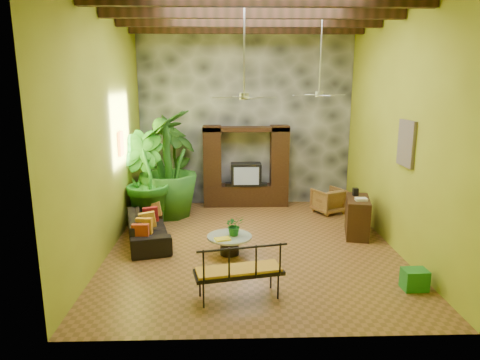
{
  "coord_description": "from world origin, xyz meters",
  "views": [
    {
      "loc": [
        -0.54,
        -8.77,
        3.44
      ],
      "look_at": [
        -0.26,
        0.2,
        1.41
      ],
      "focal_mm": 32.0,
      "sensor_mm": 36.0,
      "label": 1
    }
  ],
  "objects_px": {
    "ceiling_fan_front": "(244,86)",
    "sofa": "(148,228)",
    "tall_plant_b": "(144,179)",
    "side_console": "(357,217)",
    "iron_bench": "(239,269)",
    "tall_plant_a": "(175,161)",
    "tall_plant_c": "(167,164)",
    "wicker_armchair": "(328,200)",
    "coffee_table": "(230,242)",
    "ceiling_fan_back": "(320,85)",
    "green_bin": "(415,279)",
    "entertainment_center": "(246,172)"
  },
  "relations": [
    {
      "from": "tall_plant_b",
      "to": "side_console",
      "type": "bearing_deg",
      "value": -10.46
    },
    {
      "from": "ceiling_fan_back",
      "to": "sofa",
      "type": "height_order",
      "value": "ceiling_fan_back"
    },
    {
      "from": "entertainment_center",
      "to": "green_bin",
      "type": "xyz_separation_m",
      "value": [
        2.65,
        -5.27,
        -0.79
      ]
    },
    {
      "from": "entertainment_center",
      "to": "tall_plant_b",
      "type": "xyz_separation_m",
      "value": [
        -2.58,
        -1.64,
        0.2
      ]
    },
    {
      "from": "wicker_armchair",
      "to": "tall_plant_a",
      "type": "xyz_separation_m",
      "value": [
        -4.21,
        0.81,
        0.97
      ]
    },
    {
      "from": "sofa",
      "to": "coffee_table",
      "type": "height_order",
      "value": "sofa"
    },
    {
      "from": "entertainment_center",
      "to": "tall_plant_c",
      "type": "height_order",
      "value": "tall_plant_c"
    },
    {
      "from": "ceiling_fan_front",
      "to": "ceiling_fan_back",
      "type": "bearing_deg",
      "value": 41.63
    },
    {
      "from": "iron_bench",
      "to": "tall_plant_c",
      "type": "bearing_deg",
      "value": 98.48
    },
    {
      "from": "wicker_armchair",
      "to": "coffee_table",
      "type": "xyz_separation_m",
      "value": [
        -2.71,
        -2.84,
        -0.08
      ]
    },
    {
      "from": "ceiling_fan_back",
      "to": "green_bin",
      "type": "height_order",
      "value": "ceiling_fan_back"
    },
    {
      "from": "sofa",
      "to": "tall_plant_a",
      "type": "height_order",
      "value": "tall_plant_a"
    },
    {
      "from": "tall_plant_a",
      "to": "tall_plant_b",
      "type": "relative_size",
      "value": 1.13
    },
    {
      "from": "coffee_table",
      "to": "green_bin",
      "type": "distance_m",
      "value": 3.55
    },
    {
      "from": "sofa",
      "to": "tall_plant_c",
      "type": "height_order",
      "value": "tall_plant_c"
    },
    {
      "from": "tall_plant_b",
      "to": "green_bin",
      "type": "xyz_separation_m",
      "value": [
        5.23,
        -3.64,
        -0.98
      ]
    },
    {
      "from": "tall_plant_c",
      "to": "side_console",
      "type": "relative_size",
      "value": 2.55
    },
    {
      "from": "entertainment_center",
      "to": "iron_bench",
      "type": "height_order",
      "value": "entertainment_center"
    },
    {
      "from": "wicker_armchair",
      "to": "side_console",
      "type": "distance_m",
      "value": 1.79
    },
    {
      "from": "tall_plant_a",
      "to": "coffee_table",
      "type": "bearing_deg",
      "value": -67.69
    },
    {
      "from": "tall_plant_c",
      "to": "ceiling_fan_back",
      "type": "bearing_deg",
      "value": -15.15
    },
    {
      "from": "tall_plant_a",
      "to": "wicker_armchair",
      "type": "bearing_deg",
      "value": -10.9
    },
    {
      "from": "sofa",
      "to": "green_bin",
      "type": "bearing_deg",
      "value": -130.25
    },
    {
      "from": "entertainment_center",
      "to": "wicker_armchair",
      "type": "xyz_separation_m",
      "value": [
        2.21,
        -0.8,
        -0.63
      ]
    },
    {
      "from": "wicker_armchair",
      "to": "coffee_table",
      "type": "bearing_deg",
      "value": 19.4
    },
    {
      "from": "iron_bench",
      "to": "tall_plant_b",
      "type": "bearing_deg",
      "value": 107.52
    },
    {
      "from": "wicker_armchair",
      "to": "tall_plant_b",
      "type": "bearing_deg",
      "value": -17.04
    },
    {
      "from": "ceiling_fan_front",
      "to": "iron_bench",
      "type": "height_order",
      "value": "ceiling_fan_front"
    },
    {
      "from": "ceiling_fan_front",
      "to": "tall_plant_c",
      "type": "height_order",
      "value": "ceiling_fan_front"
    },
    {
      "from": "tall_plant_c",
      "to": "entertainment_center",
      "type": "bearing_deg",
      "value": 24.18
    },
    {
      "from": "tall_plant_a",
      "to": "tall_plant_c",
      "type": "bearing_deg",
      "value": -95.49
    },
    {
      "from": "ceiling_fan_front",
      "to": "sofa",
      "type": "height_order",
      "value": "ceiling_fan_front"
    },
    {
      "from": "tall_plant_b",
      "to": "side_console",
      "type": "distance_m",
      "value": 5.18
    },
    {
      "from": "tall_plant_b",
      "to": "coffee_table",
      "type": "bearing_deg",
      "value": -43.86
    },
    {
      "from": "sofa",
      "to": "side_console",
      "type": "bearing_deg",
      "value": -100.79
    },
    {
      "from": "coffee_table",
      "to": "wicker_armchair",
      "type": "bearing_deg",
      "value": 46.4
    },
    {
      "from": "coffee_table",
      "to": "entertainment_center",
      "type": "bearing_deg",
      "value": 82.23
    },
    {
      "from": "tall_plant_a",
      "to": "iron_bench",
      "type": "height_order",
      "value": "tall_plant_a"
    },
    {
      "from": "side_console",
      "to": "entertainment_center",
      "type": "bearing_deg",
      "value": 146.87
    },
    {
      "from": "iron_bench",
      "to": "sofa",
      "type": "bearing_deg",
      "value": 113.62
    },
    {
      "from": "tall_plant_a",
      "to": "green_bin",
      "type": "xyz_separation_m",
      "value": [
        4.65,
        -5.29,
        -1.13
      ]
    },
    {
      "from": "entertainment_center",
      "to": "ceiling_fan_back",
      "type": "xyz_separation_m",
      "value": [
        1.6,
        -1.94,
        2.44
      ]
    },
    {
      "from": "wicker_armchair",
      "to": "tall_plant_c",
      "type": "distance_m",
      "value": 4.43
    },
    {
      "from": "entertainment_center",
      "to": "side_console",
      "type": "relative_size",
      "value": 2.18
    },
    {
      "from": "ceiling_fan_back",
      "to": "coffee_table",
      "type": "distance_m",
      "value": 4.15
    },
    {
      "from": "ceiling_fan_front",
      "to": "ceiling_fan_back",
      "type": "xyz_separation_m",
      "value": [
        1.8,
        1.6,
        0.0
      ]
    },
    {
      "from": "ceiling_fan_front",
      "to": "green_bin",
      "type": "relative_size",
      "value": 4.55
    },
    {
      "from": "tall_plant_b",
      "to": "coffee_table",
      "type": "xyz_separation_m",
      "value": [
        2.08,
        -2.0,
        -0.9
      ]
    },
    {
      "from": "tall_plant_c",
      "to": "ceiling_fan_front",
      "type": "bearing_deg",
      "value": -54.0
    },
    {
      "from": "tall_plant_c",
      "to": "green_bin",
      "type": "bearing_deg",
      "value": -42.47
    }
  ]
}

